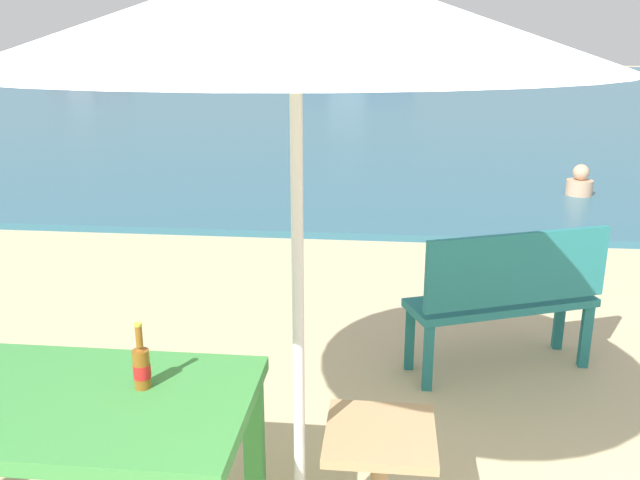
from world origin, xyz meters
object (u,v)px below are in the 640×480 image
(beer_bottle_amber, at_px, (142,365))
(bench_teal_center, at_px, (508,293))
(picnic_table_green, at_px, (67,422))
(boat_cargo_ship, at_px, (87,63))
(boat_ferry, at_px, (357,61))
(patio_umbrella, at_px, (295,12))
(side_table_wood, at_px, (379,470))
(swimmer_person, at_px, (580,183))

(beer_bottle_amber, height_order, bench_teal_center, beer_bottle_amber)
(picnic_table_green, height_order, boat_cargo_ship, boat_cargo_ship)
(boat_ferry, bearing_deg, patio_umbrella, -87.35)
(beer_bottle_amber, height_order, boat_ferry, boat_ferry)
(bench_teal_center, bearing_deg, patio_umbrella, -122.44)
(side_table_wood, height_order, bench_teal_center, bench_teal_center)
(picnic_table_green, xyz_separation_m, boat_ferry, (-0.89, 38.17, 0.30))
(picnic_table_green, bearing_deg, bench_teal_center, 43.34)
(patio_umbrella, height_order, side_table_wood, patio_umbrella)
(boat_ferry, bearing_deg, swimmer_person, -81.70)
(picnic_table_green, distance_m, beer_bottle_amber, 0.35)
(patio_umbrella, bearing_deg, swimmer_person, 66.91)
(swimmer_person, bearing_deg, patio_umbrella, -113.09)
(picnic_table_green, xyz_separation_m, swimmer_person, (3.69, 6.77, -0.41))
(beer_bottle_amber, xyz_separation_m, boat_cargo_ship, (-18.10, 38.72, -0.12))
(beer_bottle_amber, height_order, boat_cargo_ship, boat_cargo_ship)
(picnic_table_green, bearing_deg, boat_cargo_ship, 114.67)
(side_table_wood, distance_m, boat_ferry, 38.00)
(beer_bottle_amber, relative_size, boat_ferry, 0.04)
(boat_cargo_ship, bearing_deg, beer_bottle_amber, -64.95)
(picnic_table_green, relative_size, swimmer_person, 3.41)
(boat_ferry, xyz_separation_m, boat_cargo_ship, (-16.94, 0.64, -0.21))
(boat_ferry, bearing_deg, boat_cargo_ship, 177.84)
(patio_umbrella, bearing_deg, side_table_wood, 17.23)
(patio_umbrella, xyz_separation_m, boat_ferry, (-1.76, 38.03, -1.17))
(picnic_table_green, height_order, side_table_wood, picnic_table_green)
(side_table_wood, relative_size, swimmer_person, 1.32)
(swimmer_person, height_order, boat_cargo_ship, boat_cargo_ship)
(swimmer_person, xyz_separation_m, boat_cargo_ship, (-21.52, 32.04, 0.50))
(picnic_table_green, xyz_separation_m, patio_umbrella, (0.86, 0.14, 1.47))
(side_table_wood, bearing_deg, patio_umbrella, -162.77)
(beer_bottle_amber, bearing_deg, boat_ferry, 91.75)
(side_table_wood, bearing_deg, picnic_table_green, -168.49)
(patio_umbrella, bearing_deg, boat_cargo_ship, 115.80)
(bench_teal_center, relative_size, boat_cargo_ship, 0.25)
(patio_umbrella, xyz_separation_m, bench_teal_center, (1.07, 1.68, -1.58))
(boat_ferry, bearing_deg, side_table_wood, -86.88)
(patio_umbrella, relative_size, side_table_wood, 4.26)
(bench_teal_center, distance_m, swimmer_person, 5.26)
(boat_ferry, distance_m, boat_cargo_ship, 16.95)
(beer_bottle_amber, height_order, patio_umbrella, patio_umbrella)
(swimmer_person, bearing_deg, picnic_table_green, -118.59)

